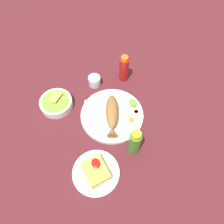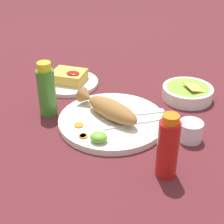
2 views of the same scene
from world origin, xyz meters
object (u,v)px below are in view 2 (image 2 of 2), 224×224
at_px(main_plate, 112,121).
at_px(guacamole_bowl, 188,92).
at_px(hot_sauce_bottle_red, 168,147).
at_px(hot_sauce_bottle_green, 47,90).
at_px(fork_far, 139,122).
at_px(salt_cup, 190,132).
at_px(fork_near, 138,114).
at_px(fried_fish, 108,108).
at_px(side_plate_fries, 69,83).

distance_m(main_plate, guacamole_bowl, 0.28).
bearing_deg(hot_sauce_bottle_red, hot_sauce_bottle_green, 155.47).
bearing_deg(fork_far, guacamole_bowl, 26.34).
xyz_separation_m(hot_sauce_bottle_red, salt_cup, (0.04, 0.15, -0.05)).
bearing_deg(salt_cup, fork_far, 174.40).
relative_size(fork_near, salt_cup, 2.60).
xyz_separation_m(hot_sauce_bottle_red, guacamole_bowl, (0.01, 0.38, -0.05)).
xyz_separation_m(main_plate, guacamole_bowl, (0.19, 0.21, 0.01)).
xyz_separation_m(fried_fish, fork_far, (0.09, -0.01, -0.02)).
bearing_deg(guacamole_bowl, hot_sauce_bottle_green, -151.37).
height_order(fork_far, salt_cup, salt_cup).
xyz_separation_m(hot_sauce_bottle_green, salt_cup, (0.42, -0.02, -0.05)).
bearing_deg(fork_far, hot_sauce_bottle_green, 142.53).
distance_m(hot_sauce_bottle_green, side_plate_fries, 0.20).
relative_size(main_plate, hot_sauce_bottle_green, 1.87).
height_order(fork_far, hot_sauce_bottle_red, hot_sauce_bottle_red).
height_order(fried_fish, salt_cup, fried_fish).
xyz_separation_m(fork_far, salt_cup, (0.14, -0.01, 0.00)).
distance_m(main_plate, salt_cup, 0.22).
bearing_deg(main_plate, fork_near, 32.29).
xyz_separation_m(fork_near, fork_far, (0.01, -0.04, 0.00)).
relative_size(side_plate_fries, guacamole_bowl, 1.25).
height_order(fried_fish, hot_sauce_bottle_green, hot_sauce_bottle_green).
height_order(fork_far, guacamole_bowl, guacamole_bowl).
relative_size(fork_far, hot_sauce_bottle_red, 0.99).
distance_m(salt_cup, side_plate_fries, 0.48).
relative_size(main_plate, salt_cup, 4.78).
bearing_deg(main_plate, salt_cup, -3.95).
relative_size(hot_sauce_bottle_green, salt_cup, 2.56).
bearing_deg(fork_near, fork_far, -103.81).
distance_m(fried_fish, guacamole_bowl, 0.29).
height_order(fork_near, hot_sauce_bottle_green, hot_sauce_bottle_green).
bearing_deg(guacamole_bowl, fork_near, -125.58).
bearing_deg(fork_far, fried_fish, 137.99).
bearing_deg(hot_sauce_bottle_red, fork_near, 118.50).
xyz_separation_m(fork_near, guacamole_bowl, (0.12, 0.17, 0.00)).
bearing_deg(main_plate, hot_sauce_bottle_green, 179.30).
bearing_deg(side_plate_fries, fork_far, -33.79).
height_order(main_plate, fried_fish, fried_fish).
xyz_separation_m(salt_cup, guacamole_bowl, (-0.03, 0.23, -0.00)).
xyz_separation_m(main_plate, fried_fish, (-0.01, 0.01, 0.04)).
bearing_deg(fried_fish, hot_sauce_bottle_green, -149.92).
xyz_separation_m(main_plate, hot_sauce_bottle_red, (0.18, -0.17, 0.07)).
bearing_deg(hot_sauce_bottle_green, guacamole_bowl, 28.63).
bearing_deg(fork_near, hot_sauce_bottle_red, -93.06).
xyz_separation_m(hot_sauce_bottle_red, hot_sauce_bottle_green, (-0.38, 0.17, 0.00)).
distance_m(main_plate, side_plate_fries, 0.29).
height_order(fork_near, side_plate_fries, fork_near).
bearing_deg(fried_fish, side_plate_fries, 165.51).
xyz_separation_m(side_plate_fries, guacamole_bowl, (0.40, 0.02, 0.02)).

